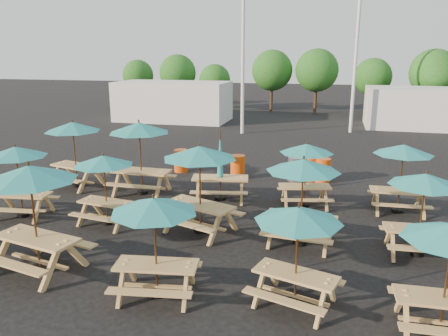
% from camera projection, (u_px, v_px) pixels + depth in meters
% --- Properties ---
extents(ground, '(120.00, 120.00, 0.00)m').
position_uv_depth(ground, '(212.00, 215.00, 13.39)').
color(ground, black).
rests_on(ground, ground).
extents(picnic_unit_1, '(1.98, 1.98, 2.19)m').
position_uv_depth(picnic_unit_1, '(16.00, 157.00, 12.78)').
color(picnic_unit_1, tan).
rests_on(picnic_unit_1, ground).
extents(picnic_unit_2, '(2.43, 2.43, 2.43)m').
position_uv_depth(picnic_unit_2, '(73.00, 131.00, 15.72)').
color(picnic_unit_2, tan).
rests_on(picnic_unit_2, ground).
extents(picnic_unit_3, '(2.42, 2.42, 2.50)m').
position_uv_depth(picnic_unit_3, '(30.00, 181.00, 9.40)').
color(picnic_unit_3, tan).
rests_on(picnic_unit_3, ground).
extents(picnic_unit_4, '(1.90, 1.90, 2.06)m').
position_uv_depth(picnic_unit_4, '(104.00, 165.00, 12.23)').
color(picnic_unit_4, tan).
rests_on(picnic_unit_4, ground).
extents(picnic_unit_5, '(2.09, 2.09, 2.55)m').
position_uv_depth(picnic_unit_5, '(139.00, 133.00, 14.84)').
color(picnic_unit_5, tan).
rests_on(picnic_unit_5, ground).
extents(picnic_unit_6, '(1.96, 1.96, 2.12)m').
position_uv_depth(picnic_unit_6, '(154.00, 212.00, 8.48)').
color(picnic_unit_6, tan).
rests_on(picnic_unit_6, ground).
extents(picnic_unit_7, '(2.56, 2.56, 2.45)m').
position_uv_depth(picnic_unit_7, '(200.00, 158.00, 11.58)').
color(picnic_unit_7, tan).
rests_on(picnic_unit_7, ground).
extents(picnic_unit_8, '(2.13, 1.94, 2.38)m').
position_uv_depth(picnic_unit_8, '(220.00, 172.00, 14.53)').
color(picnic_unit_8, tan).
rests_on(picnic_unit_8, ground).
extents(picnic_unit_9, '(2.08, 2.08, 2.06)m').
position_uv_depth(picnic_unit_9, '(298.00, 221.00, 8.15)').
color(picnic_unit_9, tan).
rests_on(picnic_unit_9, ground).
extents(picnic_unit_10, '(2.04, 2.04, 2.29)m').
position_uv_depth(picnic_unit_10, '(303.00, 171.00, 10.84)').
color(picnic_unit_10, tan).
rests_on(picnic_unit_10, ground).
extents(picnic_unit_11, '(2.03, 2.03, 2.08)m').
position_uv_depth(picnic_unit_11, '(306.00, 153.00, 13.69)').
color(picnic_unit_11, tan).
rests_on(picnic_unit_11, ground).
extents(picnic_unit_13, '(1.81, 1.81, 2.09)m').
position_uv_depth(picnic_unit_13, '(425.00, 185.00, 10.27)').
color(picnic_unit_13, tan).
rests_on(picnic_unit_13, ground).
extents(picnic_unit_14, '(1.86, 1.86, 2.17)m').
position_uv_depth(picnic_unit_14, '(403.00, 154.00, 13.14)').
color(picnic_unit_14, tan).
rests_on(picnic_unit_14, ground).
extents(waste_bin_0, '(0.58, 0.58, 0.93)m').
position_uv_depth(waste_bin_0, '(181.00, 161.00, 18.15)').
color(waste_bin_0, '#E44D0D').
rests_on(waste_bin_0, ground).
extents(waste_bin_1, '(0.58, 0.58, 0.93)m').
position_uv_depth(waste_bin_1, '(238.00, 167.00, 17.16)').
color(waste_bin_1, '#E44D0D').
rests_on(waste_bin_1, ground).
extents(waste_bin_2, '(0.58, 0.58, 0.93)m').
position_uv_depth(waste_bin_2, '(295.00, 169.00, 16.85)').
color(waste_bin_2, gray).
rests_on(waste_bin_2, ground).
extents(waste_bin_3, '(0.58, 0.58, 0.93)m').
position_uv_depth(waste_bin_3, '(310.00, 169.00, 16.88)').
color(waste_bin_3, '#E44D0D').
rests_on(waste_bin_3, ground).
extents(waste_bin_4, '(0.58, 0.58, 0.93)m').
position_uv_depth(waste_bin_4, '(323.00, 170.00, 16.66)').
color(waste_bin_4, '#E44D0D').
rests_on(waste_bin_4, ground).
extents(mast_0, '(0.20, 0.20, 12.00)m').
position_uv_depth(mast_0, '(243.00, 32.00, 25.45)').
color(mast_0, silver).
rests_on(mast_0, ground).
extents(mast_1, '(0.20, 0.20, 12.00)m').
position_uv_depth(mast_1, '(358.00, 32.00, 25.79)').
color(mast_1, silver).
rests_on(mast_1, ground).
extents(event_tent_0, '(8.00, 4.00, 2.80)m').
position_uv_depth(event_tent_0, '(173.00, 101.00, 31.80)').
color(event_tent_0, silver).
rests_on(event_tent_0, ground).
extents(event_tent_1, '(7.00, 4.00, 2.60)m').
position_uv_depth(event_tent_1, '(421.00, 108.00, 28.74)').
color(event_tent_1, silver).
rests_on(event_tent_1, ground).
extents(tree_0, '(2.80, 2.80, 4.24)m').
position_uv_depth(tree_0, '(138.00, 75.00, 39.66)').
color(tree_0, '#382314').
rests_on(tree_0, ground).
extents(tree_1, '(3.11, 3.11, 4.72)m').
position_uv_depth(tree_1, '(178.00, 73.00, 37.29)').
color(tree_1, '#382314').
rests_on(tree_1, ground).
extents(tree_2, '(2.59, 2.59, 3.93)m').
position_uv_depth(tree_2, '(215.00, 80.00, 36.40)').
color(tree_2, '#382314').
rests_on(tree_2, ground).
extents(tree_3, '(3.36, 3.36, 5.09)m').
position_uv_depth(tree_3, '(272.00, 70.00, 36.10)').
color(tree_3, '#382314').
rests_on(tree_3, ground).
extents(tree_4, '(3.41, 3.41, 5.17)m').
position_uv_depth(tree_4, '(317.00, 70.00, 34.79)').
color(tree_4, '#382314').
rests_on(tree_4, ground).
extents(tree_5, '(2.94, 2.94, 4.45)m').
position_uv_depth(tree_5, '(373.00, 77.00, 34.29)').
color(tree_5, '#382314').
rests_on(tree_5, ground).
extents(tree_6, '(3.38, 3.38, 5.13)m').
position_uv_depth(tree_6, '(433.00, 73.00, 31.55)').
color(tree_6, '#382314').
rests_on(tree_6, ground).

